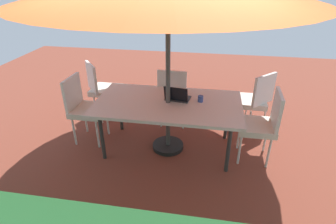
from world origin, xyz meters
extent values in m
cube|color=brown|center=(0.00, 0.00, -0.01)|extent=(10.00, 10.00, 0.02)
cube|color=silver|center=(0.00, 0.00, 0.71)|extent=(1.93, 1.06, 0.04)
cylinder|color=#333333|center=(-0.82, -0.38, 0.34)|extent=(0.05, 0.05, 0.69)
cylinder|color=#333333|center=(0.82, -0.38, 0.34)|extent=(0.05, 0.05, 0.69)
cylinder|color=#333333|center=(-0.82, 0.38, 0.34)|extent=(0.05, 0.05, 0.69)
cylinder|color=#333333|center=(0.82, 0.38, 0.34)|extent=(0.05, 0.05, 0.69)
cylinder|color=#4C4C4C|center=(0.00, 0.00, 1.17)|extent=(0.06, 0.06, 2.33)
cylinder|color=black|center=(0.00, 0.00, 0.03)|extent=(0.44, 0.44, 0.06)
cube|color=silver|center=(1.18, -0.78, 0.49)|extent=(0.46, 0.46, 0.08)
cube|color=white|center=(1.34, -0.64, 0.76)|extent=(0.31, 0.36, 0.45)
cylinder|color=white|center=(0.93, -0.75, 0.23)|extent=(0.03, 0.03, 0.45)
cylinder|color=white|center=(1.16, -1.03, 0.23)|extent=(0.03, 0.03, 0.45)
cylinder|color=white|center=(1.21, -0.52, 0.23)|extent=(0.03, 0.03, 0.45)
cylinder|color=white|center=(1.43, -0.80, 0.23)|extent=(0.03, 0.03, 0.45)
cube|color=silver|center=(0.02, -0.74, 0.49)|extent=(0.46, 0.46, 0.08)
cube|color=white|center=(0.03, -0.53, 0.76)|extent=(0.44, 0.06, 0.45)
cylinder|color=white|center=(-0.17, -0.91, 0.23)|extent=(0.03, 0.03, 0.45)
cylinder|color=white|center=(0.19, -0.93, 0.23)|extent=(0.03, 0.03, 0.45)
cylinder|color=white|center=(-0.15, -0.55, 0.23)|extent=(0.03, 0.03, 0.45)
cylinder|color=white|center=(0.21, -0.57, 0.23)|extent=(0.03, 0.03, 0.45)
cube|color=silver|center=(-1.16, 0.03, 0.49)|extent=(0.46, 0.46, 0.08)
cube|color=white|center=(-1.37, 0.04, 0.76)|extent=(0.06, 0.44, 0.45)
cylinder|color=white|center=(-0.99, -0.15, 0.23)|extent=(0.03, 0.03, 0.45)
cylinder|color=white|center=(-0.97, 0.21, 0.23)|extent=(0.03, 0.03, 0.45)
cylinder|color=white|center=(-1.35, -0.14, 0.23)|extent=(0.03, 0.03, 0.45)
cylinder|color=white|center=(-1.33, 0.22, 0.23)|extent=(0.03, 0.03, 0.45)
cube|color=silver|center=(1.16, -0.04, 0.49)|extent=(0.46, 0.46, 0.08)
cube|color=white|center=(1.37, -0.04, 0.76)|extent=(0.05, 0.44, 0.45)
cylinder|color=white|center=(0.99, 0.15, 0.23)|extent=(0.03, 0.03, 0.45)
cylinder|color=white|center=(0.97, -0.21, 0.23)|extent=(0.03, 0.03, 0.45)
cylinder|color=white|center=(1.35, 0.14, 0.23)|extent=(0.03, 0.03, 0.45)
cylinder|color=white|center=(1.33, -0.22, 0.23)|extent=(0.03, 0.03, 0.45)
cube|color=silver|center=(-1.16, -0.72, 0.49)|extent=(0.46, 0.46, 0.08)
cube|color=white|center=(-1.31, -0.57, 0.76)|extent=(0.34, 0.34, 0.45)
cylinder|color=white|center=(-1.16, -0.98, 0.23)|extent=(0.03, 0.03, 0.45)
cylinder|color=white|center=(-0.90, -0.72, 0.23)|extent=(0.03, 0.03, 0.45)
cylinder|color=white|center=(-1.41, -0.72, 0.23)|extent=(0.03, 0.03, 0.45)
cylinder|color=white|center=(-1.16, -0.47, 0.23)|extent=(0.03, 0.03, 0.45)
cube|color=#2D2D33|center=(-0.12, -0.13, 0.74)|extent=(0.35, 0.27, 0.02)
cube|color=black|center=(-0.10, -0.02, 0.84)|extent=(0.32, 0.10, 0.20)
cylinder|color=#334C99|center=(-0.42, -0.09, 0.77)|extent=(0.07, 0.07, 0.08)
camera|label=1|loc=(-0.52, 3.18, 2.31)|focal=28.98mm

